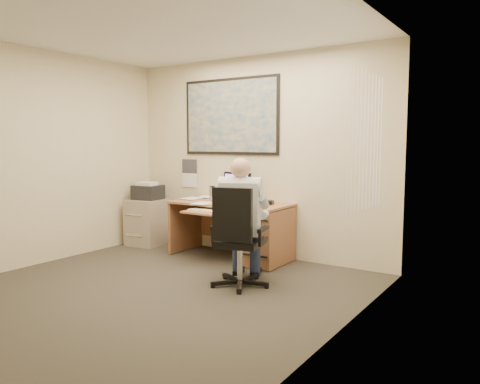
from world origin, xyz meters
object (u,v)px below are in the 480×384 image
Objects in this scene: person at (241,222)px; office_chair at (236,257)px; desk at (253,227)px; filing_cabinet at (148,218)px.

office_chair is at bearing -121.14° from person.
desk is 1.48× the size of office_chair.
filing_cabinet is (-1.86, -0.01, -0.03)m from desk.
office_chair reaches higher than filing_cabinet.
person is (0.01, 0.08, 0.37)m from office_chair.
filing_cabinet is 2.51m from person.
desk reaches higher than filing_cabinet.
desk is 1.16× the size of person.
filing_cabinet is at bearing -179.75° from desk.
person is at bearing 68.05° from office_chair.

